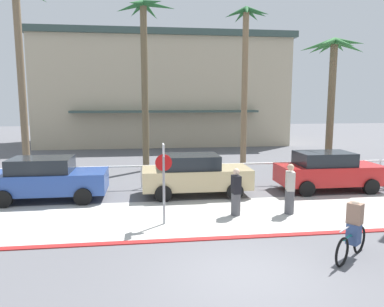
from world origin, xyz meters
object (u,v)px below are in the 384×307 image
car_blue_1 (47,178)px  stop_sign_bike_lane (164,172)px  pedestrian_0 (290,191)px  palm_tree_1 (145,52)px  car_tan_2 (195,174)px  cyclist_teal_0 (353,231)px  palm_tree_2 (246,53)px  palm_tree_0 (19,37)px  palm_tree_3 (333,71)px  pedestrian_1 (236,194)px  car_red_3 (328,171)px

car_blue_1 → stop_sign_bike_lane: bearing=-38.0°
stop_sign_bike_lane → pedestrian_0: size_ratio=1.46×
car_blue_1 → pedestrian_0: pedestrian_0 is taller
palm_tree_1 → car_tan_2: (1.93, -5.58, -5.54)m
cyclist_teal_0 → car_tan_2: bearing=115.2°
car_tan_2 → palm_tree_2: bearing=60.2°
palm_tree_2 → palm_tree_0: bearing=-170.0°
palm_tree_2 → pedestrian_0: (-1.10, -9.86, -5.80)m
palm_tree_2 → palm_tree_3: palm_tree_2 is taller
car_blue_1 → pedestrian_1: size_ratio=2.69×
stop_sign_bike_lane → palm_tree_1: size_ratio=0.28×
palm_tree_3 → car_tan_2: 9.09m
palm_tree_1 → stop_sign_bike_lane: bearing=-87.0°
pedestrian_0 → car_tan_2: bearing=134.3°
palm_tree_2 → pedestrian_0: bearing=-96.4°
car_tan_2 → car_blue_1: bearing=-179.6°
cyclist_teal_0 → pedestrian_1: (-2.05, 3.62, 0.06)m
palm_tree_1 → pedestrian_1: size_ratio=5.55×
stop_sign_bike_lane → palm_tree_1: palm_tree_1 is taller
palm_tree_2 → cyclist_teal_0: (-0.92, -13.41, -5.92)m
stop_sign_bike_lane → car_tan_2: bearing=67.1°
palm_tree_0 → car_blue_1: palm_tree_0 is taller
cyclist_teal_0 → pedestrian_0: (-0.18, 3.55, 0.12)m
car_blue_1 → pedestrian_1: (6.81, -2.83, -0.12)m
palm_tree_0 → palm_tree_1: palm_tree_0 is taller
palm_tree_1 → pedestrian_0: palm_tree_1 is taller
stop_sign_bike_lane → palm_tree_2: palm_tree_2 is taller
palm_tree_3 → pedestrian_1: 9.75m
palm_tree_2 → pedestrian_0: 11.49m
palm_tree_2 → pedestrian_0: palm_tree_2 is taller
palm_tree_0 → palm_tree_2: palm_tree_0 is taller
stop_sign_bike_lane → palm_tree_2: 12.69m
palm_tree_2 → palm_tree_3: 5.36m
car_red_3 → palm_tree_2: bearing=104.9°
car_blue_1 → car_tan_2: (5.81, 0.04, 0.00)m
palm_tree_3 → cyclist_teal_0: 11.37m
palm_tree_3 → car_red_3: size_ratio=1.58×
stop_sign_bike_lane → car_blue_1: size_ratio=0.58×
car_blue_1 → car_red_3: size_ratio=1.00×
palm_tree_0 → pedestrian_0: size_ratio=5.46×
car_tan_2 → pedestrian_0: size_ratio=2.51×
car_red_3 → stop_sign_bike_lane: bearing=-154.5°
palm_tree_0 → palm_tree_2: size_ratio=1.03×
car_tan_2 → stop_sign_bike_lane: bearing=-112.9°
palm_tree_0 → pedestrian_1: size_ratio=5.85×
car_red_3 → pedestrian_0: size_ratio=2.51×
cyclist_teal_0 → car_blue_1: bearing=144.0°
pedestrian_1 → pedestrian_0: bearing=-2.3°
palm_tree_2 → car_red_3: bearing=-75.1°
palm_tree_0 → cyclist_teal_0: palm_tree_0 is taller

